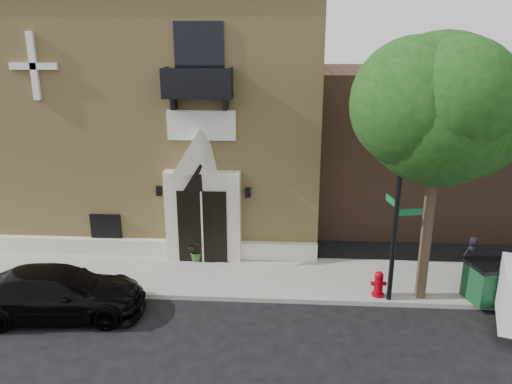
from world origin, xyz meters
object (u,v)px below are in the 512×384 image
(fire_hydrant, at_px, (379,284))
(dumpster, at_px, (498,280))
(street_sign, at_px, (397,215))
(black_sedan, at_px, (57,293))
(pedestrian_near, at_px, (470,260))

(fire_hydrant, height_order, dumpster, dumpster)
(street_sign, xyz_separation_m, fire_hydrant, (-0.31, 0.17, -2.31))
(black_sedan, distance_m, street_sign, 9.98)
(black_sedan, xyz_separation_m, dumpster, (12.88, 1.49, 0.05))
(black_sedan, xyz_separation_m, street_sign, (9.66, 1.28, 2.14))
(dumpster, bearing_deg, black_sedan, 171.13)
(black_sedan, distance_m, pedestrian_near, 12.61)
(pedestrian_near, bearing_deg, dumpster, 88.49)
(street_sign, xyz_separation_m, dumpster, (3.22, 0.21, -2.09))
(pedestrian_near, bearing_deg, fire_hydrant, -10.56)
(street_sign, bearing_deg, black_sedan, 176.43)
(black_sedan, bearing_deg, dumpster, -89.69)
(black_sedan, distance_m, fire_hydrant, 9.46)
(street_sign, relative_size, fire_hydrant, 6.62)
(fire_hydrant, bearing_deg, street_sign, -28.96)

